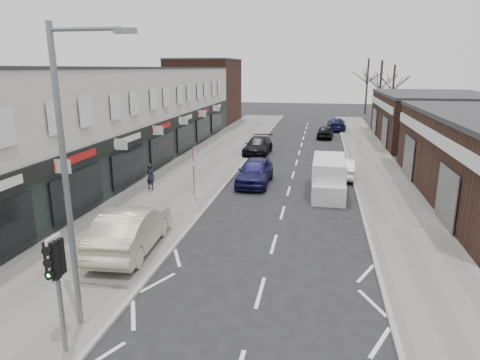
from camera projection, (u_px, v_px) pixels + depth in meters
The scene contains 20 objects.
ground at pixel (250, 328), 11.96m from camera, with size 160.00×160.00×0.00m, color black.
pavement_left at pixel (211, 158), 34.06m from camera, with size 5.50×64.00×0.12m, color slate.
pavement_right at pixel (374, 165), 31.83m from camera, with size 3.50×64.00×0.12m, color slate.
shop_terrace_left at pixel (115, 116), 32.01m from camera, with size 8.00×41.00×7.10m, color silver.
brick_block_far at pixel (205, 92), 56.13m from camera, with size 8.00×10.00×8.00m, color #42241C.
right_unit_far at pixel (434, 119), 41.47m from camera, with size 10.00×16.00×4.50m, color #3C241B.
tree_far_a at pixel (377, 123), 55.97m from camera, with size 3.60×3.60×8.00m, color #382D26, non-canonical shape.
tree_far_b at pixel (390, 119), 61.23m from camera, with size 3.60×3.60×7.50m, color #382D26, non-canonical shape.
tree_far_c at pixel (365, 114), 67.47m from camera, with size 3.60×3.60×8.50m, color #382D26, non-canonical shape.
traffic_light at pixel (56, 268), 10.22m from camera, with size 0.28×0.60×3.10m.
street_lamp at pixel (70, 167), 10.83m from camera, with size 2.23×0.22×8.00m.
warning_sign at pixel (194, 158), 23.73m from camera, with size 0.12×0.80×2.70m.
white_van at pixel (329, 177), 24.67m from camera, with size 1.86×5.18×2.01m.
sedan_on_pavement at pixel (131, 229), 16.63m from camera, with size 1.81×5.19×1.71m, color #B0AB8D.
pedestrian at pixel (150, 176), 25.09m from camera, with size 0.56×0.37×1.53m, color black.
parked_car_left_a at pixel (255, 172), 26.55m from camera, with size 1.91×4.76×1.62m, color #161645.
parked_car_left_b at pixel (258, 146), 35.88m from camera, with size 2.00×4.93×1.43m, color black.
parked_car_right_a at pixel (343, 168), 28.21m from camera, with size 1.40×4.00×1.32m, color white.
parked_car_right_b at pixel (325, 132), 44.08m from camera, with size 1.56×3.88×1.32m, color black.
parked_car_right_c at pixel (336, 124), 49.71m from camera, with size 1.98×4.88×1.42m, color #121439.
Camera 1 is at (1.66, -10.38, 7.05)m, focal length 32.00 mm.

